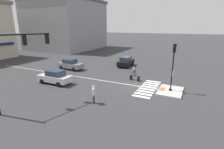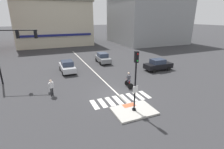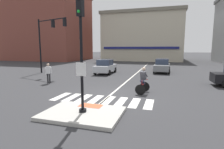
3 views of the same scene
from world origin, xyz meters
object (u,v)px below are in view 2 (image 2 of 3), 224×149
object	(u,v)px
signal_pole	(136,76)
pedestrian_at_curb_left	(51,86)
car_black_cross_right	(158,65)
traffic_light_mast	(9,46)
cyclist	(129,80)
car_silver_westbound_far	(67,66)
car_grey_eastbound_far	(103,58)

from	to	relation	value
signal_pole	pedestrian_at_curb_left	size ratio (longest dim) A/B	2.89
signal_pole	car_black_cross_right	xyz separation A→B (m)	(8.92, 8.62, -2.25)
traffic_light_mast	car_black_cross_right	size ratio (longest dim) A/B	1.52
cyclist	pedestrian_at_curb_left	xyz separation A→B (m)	(-7.93, 1.03, 0.11)
signal_pole	cyclist	xyz separation A→B (m)	(2.02, 4.69, -2.18)
car_black_cross_right	pedestrian_at_curb_left	bearing A→B (deg)	-168.93
car_black_cross_right	car_silver_westbound_far	distance (m)	12.91
cyclist	pedestrian_at_curb_left	size ratio (longest dim) A/B	1.01
cyclist	car_black_cross_right	bearing A→B (deg)	29.70
signal_pole	car_silver_westbound_far	world-z (taller)	signal_pole
signal_pole	traffic_light_mast	world-z (taller)	traffic_light_mast
traffic_light_mast	car_silver_westbound_far	xyz separation A→B (m)	(6.19, 2.07, -3.54)
signal_pole	car_silver_westbound_far	xyz separation A→B (m)	(-3.31, 12.77, -2.25)
pedestrian_at_curb_left	car_black_cross_right	bearing A→B (deg)	11.07
signal_pole	cyclist	world-z (taller)	signal_pole
traffic_light_mast	pedestrian_at_curb_left	size ratio (longest dim) A/B	3.75
car_grey_eastbound_far	cyclist	bearing A→B (deg)	-95.16
cyclist	pedestrian_at_curb_left	bearing A→B (deg)	172.57
signal_pole	traffic_light_mast	size ratio (longest dim) A/B	0.77
signal_pole	traffic_light_mast	xyz separation A→B (m)	(-9.49, 10.70, 1.30)
signal_pole	pedestrian_at_curb_left	distance (m)	8.48
car_grey_eastbound_far	cyclist	xyz separation A→B (m)	(-0.99, -10.99, 0.06)
car_black_cross_right	car_silver_westbound_far	xyz separation A→B (m)	(-12.22, 4.15, 0.00)
traffic_light_mast	car_black_cross_right	bearing A→B (deg)	-6.45
traffic_light_mast	car_silver_westbound_far	size ratio (longest dim) A/B	1.52
traffic_light_mast	car_silver_westbound_far	bearing A→B (deg)	18.49
car_black_cross_right	signal_pole	bearing A→B (deg)	-135.97
cyclist	signal_pole	bearing A→B (deg)	-113.33
traffic_light_mast	pedestrian_at_curb_left	bearing A→B (deg)	-54.22
traffic_light_mast	car_black_cross_right	xyz separation A→B (m)	(18.41, -2.08, -3.54)
signal_pole	traffic_light_mast	distance (m)	14.36
traffic_light_mast	pedestrian_at_curb_left	xyz separation A→B (m)	(3.59, -4.98, -3.37)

